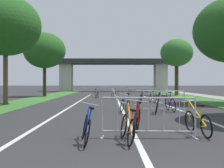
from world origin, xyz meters
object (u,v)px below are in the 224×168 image
at_px(bicycle_purple_0, 170,104).
at_px(bicycle_blue_7, 87,127).
at_px(crowd_barrier_second, 160,101).
at_px(crowd_barrier_third, 144,96).
at_px(crowd_barrier_fourth, 112,93).
at_px(bicycle_white_6, 114,95).
at_px(tree_right_oak_mid, 177,53).
at_px(bicycle_black_2, 157,105).
at_px(bicycle_green_4, 141,98).
at_px(bicycle_orange_9, 128,127).
at_px(bicycle_red_5, 137,121).
at_px(tree_left_pine_near, 5,26).
at_px(crowd_barrier_nearest, 148,118).
at_px(bicycle_silver_3, 153,98).
at_px(bicycle_teal_1, 125,105).
at_px(tree_left_maple_mid, 45,51).
at_px(bicycle_purple_10, 97,94).
at_px(bicycle_yellow_8, 197,122).

bearing_deg(bicycle_purple_0, bicycle_blue_7, -121.70).
height_order(crowd_barrier_second, crowd_barrier_third, same).
height_order(crowd_barrier_second, crowd_barrier_fourth, same).
bearing_deg(crowd_barrier_fourth, bicycle_white_6, -67.47).
relative_size(tree_right_oak_mid, bicycle_black_2, 3.79).
bearing_deg(bicycle_green_4, bicycle_orange_9, 83.95).
bearing_deg(bicycle_orange_9, bicycle_black_2, 67.46).
distance_m(bicycle_green_4, bicycle_white_6, 5.57).
bearing_deg(bicycle_red_5, bicycle_purple_0, -99.05).
bearing_deg(bicycle_blue_7, tree_left_pine_near, 111.30).
height_order(crowd_barrier_third, bicycle_black_2, crowd_barrier_third).
height_order(crowd_barrier_nearest, crowd_barrier_fourth, same).
bearing_deg(crowd_barrier_second, bicycle_purple_0, 38.26).
bearing_deg(bicycle_blue_7, bicycle_silver_3, 66.89).
bearing_deg(bicycle_orange_9, bicycle_blue_7, 176.19).
bearing_deg(bicycle_green_4, bicycle_purple_0, 98.71).
bearing_deg(bicycle_teal_1, bicycle_black_2, -10.14).
xyz_separation_m(bicycle_purple_0, bicycle_green_4, (-0.74, 6.16, -0.03)).
relative_size(tree_left_maple_mid, bicycle_black_2, 3.99).
bearing_deg(bicycle_blue_7, tree_right_oak_mid, 63.78).
height_order(bicycle_blue_7, bicycle_purple_10, bicycle_blue_7).
height_order(bicycle_teal_1, bicycle_orange_9, bicycle_teal_1).
xyz_separation_m(bicycle_red_5, bicycle_blue_7, (-1.27, -0.84, -0.03)).
bearing_deg(bicycle_purple_10, bicycle_purple_0, -61.21).
height_order(tree_left_maple_mid, bicycle_purple_0, tree_left_maple_mid).
bearing_deg(crowd_barrier_fourth, crowd_barrier_third, -70.19).
xyz_separation_m(bicycle_purple_0, bicycle_teal_1, (-2.29, -0.91, -0.01)).
height_order(crowd_barrier_second, bicycle_orange_9, crowd_barrier_second).
relative_size(tree_right_oak_mid, crowd_barrier_third, 2.58).
distance_m(crowd_barrier_nearest, bicycle_orange_9, 0.73).
relative_size(bicycle_silver_3, bicycle_green_4, 0.99).
relative_size(bicycle_teal_1, bicycle_orange_9, 1.05).
bearing_deg(crowd_barrier_nearest, bicycle_silver_3, 80.45).
xyz_separation_m(crowd_barrier_third, bicycle_black_2, (-0.20, -6.58, -0.14)).
bearing_deg(bicycle_black_2, bicycle_purple_10, 116.37).
xyz_separation_m(crowd_barrier_nearest, bicycle_blue_7, (-1.53, -0.48, -0.16)).
bearing_deg(bicycle_orange_9, tree_left_maple_mid, 101.88).
bearing_deg(crowd_barrier_third, bicycle_red_5, -98.06).
distance_m(tree_left_pine_near, bicycle_purple_0, 11.41).
relative_size(bicycle_teal_1, bicycle_black_2, 1.03).
xyz_separation_m(tree_left_maple_mid, crowd_barrier_fourth, (6.89, -2.82, -4.22)).
xyz_separation_m(crowd_barrier_nearest, bicycle_purple_10, (-2.18, 18.91, -0.17)).
bearing_deg(bicycle_purple_0, tree_left_maple_mid, 118.45).
distance_m(bicycle_yellow_8, bicycle_purple_10, 18.84).
xyz_separation_m(bicycle_white_6, bicycle_blue_7, (-0.92, -18.48, 0.01)).
distance_m(crowd_barrier_third, crowd_barrier_fourth, 6.52).
distance_m(bicycle_green_4, bicycle_orange_9, 13.33).
bearing_deg(bicycle_yellow_8, bicycle_blue_7, -171.42).
distance_m(crowd_barrier_nearest, crowd_barrier_fourth, 18.43).
bearing_deg(bicycle_yellow_8, crowd_barrier_nearest, -172.10).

